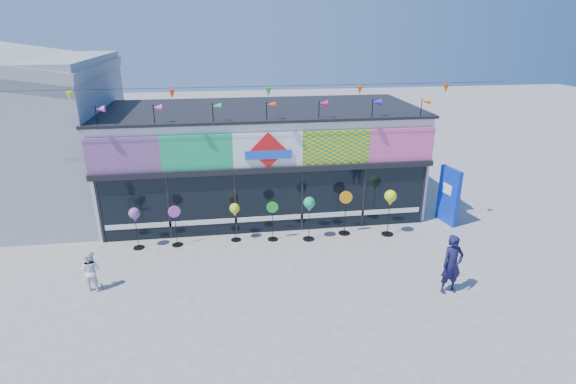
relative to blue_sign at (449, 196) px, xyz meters
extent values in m
plane|color=gray|center=(-6.79, -3.29, -1.09)|extent=(80.00, 80.00, 0.00)
cube|color=white|center=(-6.79, 2.71, 0.91)|extent=(12.00, 5.00, 4.00)
cube|color=black|center=(-6.79, 0.15, 0.06)|extent=(11.60, 0.12, 2.30)
cube|color=black|center=(-6.79, 0.11, 1.31)|extent=(12.00, 0.30, 0.20)
cube|color=white|center=(-6.79, 0.12, -0.54)|extent=(11.40, 0.10, 0.18)
cube|color=black|center=(-6.79, 2.71, 2.96)|extent=(12.20, 5.20, 0.10)
cube|color=black|center=(-12.59, 0.14, 0.06)|extent=(0.08, 0.14, 2.30)
cube|color=black|center=(-10.29, 0.14, 0.06)|extent=(0.08, 0.14, 2.30)
cube|color=black|center=(-7.99, 0.14, 0.06)|extent=(0.08, 0.14, 2.30)
cube|color=black|center=(-5.59, 0.14, 0.06)|extent=(0.08, 0.14, 2.30)
cube|color=black|center=(-3.29, 0.14, 0.06)|extent=(0.08, 0.14, 2.30)
cube|color=black|center=(-0.99, 0.14, 0.06)|extent=(0.08, 0.14, 2.30)
cube|color=red|center=(-11.59, 0.13, 2.01)|extent=(2.40, 0.08, 1.20)
cube|color=#1BB162|center=(-9.19, 0.13, 2.01)|extent=(2.40, 0.08, 1.20)
cube|color=white|center=(-6.79, 0.13, 2.01)|extent=(2.40, 0.08, 1.20)
cube|color=yellow|center=(-4.39, 0.13, 2.01)|extent=(2.40, 0.08, 1.20)
cube|color=#F65298|center=(-1.99, 0.13, 2.01)|extent=(2.40, 0.08, 1.20)
cube|color=red|center=(-6.79, 0.07, 2.01)|extent=(1.27, 0.06, 1.27)
cube|color=blue|center=(-6.79, 0.05, 1.86)|extent=(1.60, 0.05, 0.30)
cube|color=gold|center=(-10.71, 0.19, -0.15)|extent=(0.78, 0.03, 0.78)
cube|color=red|center=(-9.14, 0.19, 0.16)|extent=(0.92, 0.03, 0.92)
cube|color=purple|center=(-7.58, 0.19, 0.34)|extent=(0.78, 0.03, 0.78)
cube|color=#5E24AB|center=(-6.01, 0.19, -0.13)|extent=(0.92, 0.03, 0.92)
cube|color=blue|center=(-4.44, 0.19, 0.11)|extent=(0.78, 0.03, 0.78)
cube|color=purple|center=(-2.88, 0.19, 0.40)|extent=(0.92, 0.03, 0.92)
cylinder|color=black|center=(-12.29, 0.36, 3.26)|extent=(0.03, 0.03, 0.70)
cone|color=#FC54CE|center=(-12.15, 0.36, 3.51)|extent=(0.30, 0.22, 0.22)
cylinder|color=black|center=(-10.49, 0.36, 3.26)|extent=(0.03, 0.03, 0.70)
cone|color=#D446AF|center=(-10.35, 0.36, 3.51)|extent=(0.30, 0.22, 0.22)
cylinder|color=black|center=(-8.59, 0.36, 3.26)|extent=(0.03, 0.03, 0.70)
cone|color=#19A85A|center=(-8.45, 0.36, 3.51)|extent=(0.30, 0.22, 0.22)
cylinder|color=black|center=(-6.79, 0.36, 3.26)|extent=(0.03, 0.03, 0.70)
cone|color=red|center=(-6.65, 0.36, 3.51)|extent=(0.30, 0.22, 0.22)
cylinder|color=black|center=(-4.99, 0.36, 3.26)|extent=(0.03, 0.03, 0.70)
cone|color=#CB134E|center=(-4.85, 0.36, 3.51)|extent=(0.30, 0.22, 0.22)
cylinder|color=black|center=(-3.09, 0.36, 3.26)|extent=(0.03, 0.03, 0.70)
cone|color=#1D1CEE|center=(-2.95, 0.36, 3.51)|extent=(0.30, 0.22, 0.22)
cylinder|color=black|center=(-1.29, 0.36, 3.26)|extent=(0.03, 0.03, 0.70)
cone|color=orange|center=(-1.15, 0.36, 3.51)|extent=(0.30, 0.22, 0.22)
cylinder|color=black|center=(-6.79, -0.29, 4.21)|extent=(16.00, 0.01, 0.01)
cone|color=#E5FD15|center=(-12.79, -0.29, 4.03)|extent=(0.20, 0.20, 0.28)
cone|color=#FF3E0D|center=(-9.79, -0.29, 4.03)|extent=(0.20, 0.20, 0.28)
cone|color=green|center=(-6.79, -0.29, 4.03)|extent=(0.20, 0.20, 0.28)
cone|color=#E15515|center=(-3.79, -0.29, 4.03)|extent=(0.20, 0.20, 0.28)
cone|color=#FF4B0D|center=(-0.79, -0.29, 4.03)|extent=(0.20, 0.20, 0.28)
cube|color=#9A9C9F|center=(-16.79, 3.71, 1.91)|extent=(8.00, 7.00, 6.00)
cube|color=#0C2DBC|center=(0.00, 0.00, -0.01)|extent=(0.36, 1.09, 2.16)
cube|color=white|center=(-0.08, 0.00, 0.26)|extent=(0.13, 0.49, 0.38)
cylinder|color=black|center=(-11.33, -0.52, -1.07)|extent=(0.38, 0.38, 0.03)
cylinder|color=black|center=(-11.33, -0.52, -0.45)|extent=(0.02, 0.02, 1.22)
sphere|color=#6424AC|center=(-11.33, -0.52, 0.21)|extent=(0.38, 0.38, 0.38)
cone|color=#6424AC|center=(-11.33, -0.52, -0.03)|extent=(0.19, 0.19, 0.17)
cylinder|color=black|center=(-10.04, -0.49, -1.07)|extent=(0.37, 0.37, 0.03)
cylinder|color=black|center=(-10.04, -0.49, -0.46)|extent=(0.02, 0.02, 1.21)
cylinder|color=#F852D4|center=(-10.04, -0.49, 0.17)|extent=(0.40, 0.15, 0.41)
cylinder|color=black|center=(-8.03, -0.40, -1.07)|extent=(0.35, 0.35, 0.03)
cylinder|color=black|center=(-8.03, -0.40, -0.49)|extent=(0.02, 0.02, 1.15)
sphere|color=#C8DE12|center=(-8.03, -0.40, 0.13)|extent=(0.35, 0.35, 0.35)
cone|color=#C8DE12|center=(-8.03, -0.40, -0.09)|extent=(0.18, 0.18, 0.16)
cylinder|color=black|center=(-6.74, -0.54, -1.07)|extent=(0.37, 0.37, 0.03)
cylinder|color=black|center=(-6.74, -0.54, -0.46)|extent=(0.02, 0.02, 1.19)
cylinder|color=green|center=(-6.74, -0.54, 0.15)|extent=(0.40, 0.05, 0.40)
cylinder|color=black|center=(-5.48, -0.71, -1.07)|extent=(0.41, 0.41, 0.03)
cylinder|color=black|center=(-5.48, -0.71, -0.39)|extent=(0.02, 0.02, 1.32)
sphere|color=#189D5A|center=(-5.48, -0.71, 0.32)|extent=(0.41, 0.41, 0.41)
cone|color=#189D5A|center=(-5.48, -0.71, 0.06)|extent=(0.20, 0.20, 0.18)
cylinder|color=black|center=(-4.11, -0.43, -1.07)|extent=(0.42, 0.42, 0.03)
cylinder|color=black|center=(-4.11, -0.43, -0.37)|extent=(0.03, 0.03, 1.36)
cylinder|color=orange|center=(-4.11, -0.43, 0.33)|extent=(0.46, 0.06, 0.46)
cylinder|color=black|center=(-2.59, -0.73, -1.07)|extent=(0.43, 0.43, 0.03)
cylinder|color=black|center=(-2.59, -0.73, -0.35)|extent=(0.03, 0.03, 1.41)
sphere|color=#C8ED14|center=(-2.59, -0.73, 0.41)|extent=(0.43, 0.43, 0.43)
cone|color=#C8ED14|center=(-2.59, -0.73, 0.14)|extent=(0.22, 0.22, 0.19)
imported|color=#141239|center=(-2.14, -4.50, -0.21)|extent=(0.68, 0.49, 1.74)
imported|color=white|center=(-12.20, -2.91, -0.49)|extent=(0.66, 0.50, 1.20)
camera|label=1|loc=(-8.24, -14.71, 6.12)|focal=28.00mm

